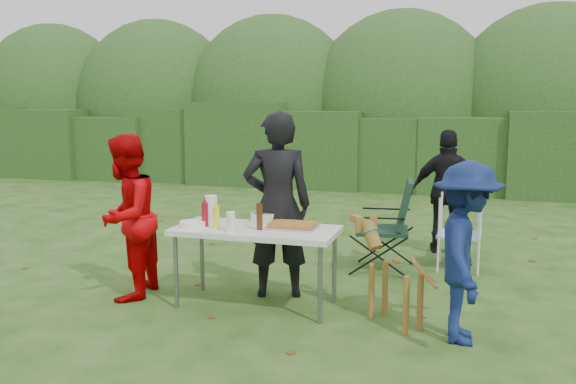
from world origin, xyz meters
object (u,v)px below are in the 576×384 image
(dog, at_px, (396,276))
(beer_bottle, at_px, (259,217))
(person_cook, at_px, (277,205))
(child, at_px, (466,252))
(lawn_chair, at_px, (459,232))
(mustard_bottle, at_px, (216,217))
(camping_chair, at_px, (382,225))
(person_red_jacket, at_px, (126,217))
(ketchup_bottle, at_px, (205,214))
(paper_towel_roll, at_px, (211,209))
(folding_table, at_px, (256,234))
(person_black_puffy, at_px, (448,192))

(dog, bearing_deg, beer_bottle, 40.05)
(person_cook, distance_m, child, 1.89)
(lawn_chair, bearing_deg, mustard_bottle, 45.80)
(camping_chair, bearing_deg, beer_bottle, 54.02)
(person_red_jacket, relative_size, child, 1.10)
(lawn_chair, bearing_deg, ketchup_bottle, 43.31)
(lawn_chair, height_order, beer_bottle, beer_bottle)
(camping_chair, bearing_deg, person_red_jacket, 29.85)
(child, relative_size, dog, 1.62)
(dog, xyz_separation_m, camping_chair, (-0.35, 1.64, 0.10))
(dog, xyz_separation_m, paper_towel_roll, (-1.79, 0.21, 0.45))
(paper_towel_roll, bearing_deg, folding_table, -12.25)
(child, xyz_separation_m, beer_bottle, (-1.80, 0.24, 0.14))
(mustard_bottle, xyz_separation_m, paper_towel_roll, (-0.15, 0.22, 0.03))
(person_red_jacket, distance_m, paper_towel_roll, 0.82)
(lawn_chair, relative_size, mustard_bottle, 4.30)
(person_red_jacket, relative_size, mustard_bottle, 7.92)
(person_cook, xyz_separation_m, dog, (1.20, -0.44, -0.48))
(person_black_puffy, bearing_deg, folding_table, 52.18)
(camping_chair, distance_m, ketchup_bottle, 2.17)
(person_cook, bearing_deg, paper_towel_roll, 2.80)
(person_black_puffy, height_order, ketchup_bottle, person_black_puffy)
(child, relative_size, mustard_bottle, 7.21)
(person_black_puffy, xyz_separation_m, ketchup_bottle, (-2.08, -2.64, 0.08))
(child, height_order, mustard_bottle, child)
(person_cook, relative_size, lawn_chair, 2.09)
(lawn_chair, relative_size, beer_bottle, 3.59)
(folding_table, height_order, lawn_chair, lawn_chair)
(person_cook, height_order, camping_chair, person_cook)
(camping_chair, xyz_separation_m, ketchup_bottle, (-1.42, -1.60, 0.33))
(dog, relative_size, ketchup_bottle, 4.04)
(person_cook, xyz_separation_m, child, (1.76, -0.65, -0.18))
(folding_table, xyz_separation_m, lawn_chair, (1.77, 1.85, -0.26))
(person_cook, xyz_separation_m, beer_bottle, (-0.04, -0.41, -0.04))
(person_cook, xyz_separation_m, ketchup_bottle, (-0.58, -0.41, -0.05))
(person_black_puffy, bearing_deg, person_red_jacket, 37.28)
(camping_chair, height_order, beer_bottle, camping_chair)
(folding_table, bearing_deg, person_cook, 74.27)
(person_cook, bearing_deg, child, 140.89)
(folding_table, bearing_deg, dog, -4.47)
(camping_chair, relative_size, paper_towel_roll, 4.00)
(person_black_puffy, bearing_deg, beer_bottle, 53.76)
(person_cook, distance_m, dog, 1.37)
(person_cook, distance_m, paper_towel_roll, 0.64)
(mustard_bottle, bearing_deg, person_black_puffy, 54.11)
(child, distance_m, paper_towel_roll, 2.40)
(child, distance_m, mustard_bottle, 2.22)
(person_cook, relative_size, paper_towel_roll, 6.93)
(person_cook, bearing_deg, mustard_bottle, 26.91)
(ketchup_bottle, bearing_deg, lawn_chair, 40.40)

